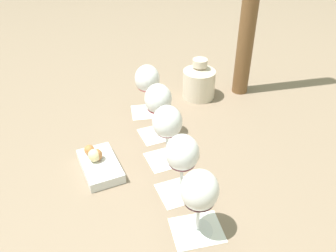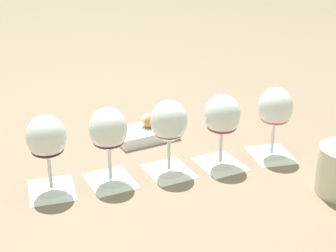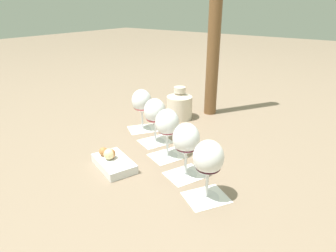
% 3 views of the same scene
% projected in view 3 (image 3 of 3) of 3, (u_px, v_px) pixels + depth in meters
% --- Properties ---
extents(ground_plane, '(8.00, 8.00, 0.00)m').
position_uv_depth(ground_plane, '(169.00, 157.00, 1.02)').
color(ground_plane, '#7F6B56').
extents(tasting_card_0, '(0.14, 0.15, 0.00)m').
position_uv_depth(tasting_card_0, '(143.00, 129.00, 1.25)').
color(tasting_card_0, white).
rests_on(tasting_card_0, ground_plane).
extents(tasting_card_1, '(0.13, 0.14, 0.00)m').
position_uv_depth(tasting_card_1, '(155.00, 141.00, 1.13)').
color(tasting_card_1, white).
rests_on(tasting_card_1, ground_plane).
extents(tasting_card_2, '(0.13, 0.14, 0.00)m').
position_uv_depth(tasting_card_2, '(167.00, 156.00, 1.03)').
color(tasting_card_2, white).
rests_on(tasting_card_2, ground_plane).
extents(tasting_card_3, '(0.13, 0.14, 0.00)m').
position_uv_depth(tasting_card_3, '(185.00, 175.00, 0.92)').
color(tasting_card_3, white).
rests_on(tasting_card_3, ground_plane).
extents(tasting_card_4, '(0.14, 0.14, 0.00)m').
position_uv_depth(tasting_card_4, '(206.00, 197.00, 0.81)').
color(tasting_card_4, white).
rests_on(tasting_card_4, ground_plane).
extents(wine_glass_0, '(0.08, 0.08, 0.17)m').
position_uv_depth(wine_glass_0, '(142.00, 103.00, 1.20)').
color(wine_glass_0, white).
rests_on(wine_glass_0, tasting_card_0).
extents(wine_glass_1, '(0.08, 0.08, 0.17)m').
position_uv_depth(wine_glass_1, '(155.00, 113.00, 1.09)').
color(wine_glass_1, white).
rests_on(wine_glass_1, tasting_card_1).
extents(wine_glass_2, '(0.08, 0.08, 0.17)m').
position_uv_depth(wine_glass_2, '(167.00, 125.00, 0.98)').
color(wine_glass_2, white).
rests_on(wine_glass_2, tasting_card_2).
extents(wine_glass_3, '(0.08, 0.08, 0.17)m').
position_uv_depth(wine_glass_3, '(186.00, 141.00, 0.87)').
color(wine_glass_3, white).
rests_on(wine_glass_3, tasting_card_3).
extents(wine_glass_4, '(0.08, 0.08, 0.17)m').
position_uv_depth(wine_glass_4, '(208.00, 160.00, 0.77)').
color(wine_glass_4, white).
rests_on(wine_glass_4, tasting_card_4).
extents(ceramic_vase, '(0.11, 0.11, 0.14)m').
position_uv_depth(ceramic_vase, '(179.00, 105.00, 1.34)').
color(ceramic_vase, beige).
rests_on(ceramic_vase, ground_plane).
extents(snack_dish, '(0.18, 0.14, 0.06)m').
position_uv_depth(snack_dish, '(113.00, 161.00, 0.95)').
color(snack_dish, silver).
rests_on(snack_dish, ground_plane).
extents(umbrella_pole, '(0.06, 0.06, 0.96)m').
position_uv_depth(umbrella_pole, '(216.00, 4.00, 1.24)').
color(umbrella_pole, brown).
rests_on(umbrella_pole, ground_plane).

